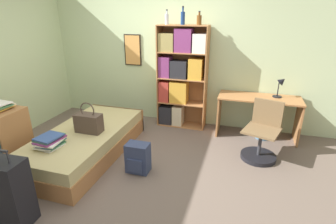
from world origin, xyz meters
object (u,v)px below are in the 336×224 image
at_px(bottle_brown, 183,18).
at_px(bottle_clear, 199,20).
at_px(bed, 87,142).
at_px(desk, 258,109).
at_px(bottle_green, 167,19).
at_px(book_stack_on_bed, 50,141).
at_px(desk_chair, 261,141).
at_px(handbag, 89,123).
at_px(backpack, 138,158).
at_px(suitcase, 7,192).
at_px(waste_bin, 263,130).
at_px(bookcase, 179,75).
at_px(dresser, 4,138).
at_px(desk_lamp, 281,84).

xyz_separation_m(bottle_brown, bottle_clear, (0.27, 0.03, -0.03)).
height_order(bed, desk, desk).
relative_size(bed, bottle_green, 8.77).
xyz_separation_m(bed, book_stack_on_bed, (-0.13, -0.58, 0.28)).
xyz_separation_m(bed, desk_chair, (2.50, 0.66, 0.07)).
bearing_deg(handbag, backpack, -11.73).
relative_size(bed, suitcase, 2.47).
relative_size(book_stack_on_bed, waste_bin, 1.27).
height_order(bed, bookcase, bookcase).
xyz_separation_m(desk_chair, backpack, (-1.58, -0.87, -0.06)).
height_order(bottle_brown, waste_bin, bottle_brown).
relative_size(desk_chair, waste_bin, 2.84).
xyz_separation_m(dresser, desk_lamp, (3.66, 2.04, 0.53)).
height_order(suitcase, desk_lamp, desk_lamp).
height_order(bookcase, bottle_green, bottle_green).
relative_size(suitcase, backpack, 2.07).
bearing_deg(desk_chair, desk_lamp, 72.85).
bearing_deg(book_stack_on_bed, backpack, 19.23).
xyz_separation_m(handbag, bottle_green, (0.72, 1.48, 1.37)).
bearing_deg(bottle_brown, desk, -2.18).
bearing_deg(bed, bottle_clear, 46.97).
height_order(suitcase, dresser, suitcase).
xyz_separation_m(book_stack_on_bed, dresser, (-0.77, 0.00, -0.08)).
bearing_deg(desk, bottle_clear, 175.69).
height_order(desk_chair, backpack, desk_chair).
xyz_separation_m(book_stack_on_bed, desk, (2.58, 1.96, 0.03)).
bearing_deg(handbag, suitcase, -92.29).
bearing_deg(bottle_brown, bottle_green, 178.87).
bearing_deg(suitcase, desk_lamp, 46.97).
bearing_deg(backpack, bottle_brown, 83.84).
relative_size(desk_lamp, waste_bin, 1.20).
bearing_deg(desk_chair, bookcase, 150.81).
relative_size(book_stack_on_bed, bottle_clear, 1.77).
relative_size(desk, backpack, 3.23).
relative_size(bookcase, waste_bin, 6.12).
height_order(dresser, backpack, dresser).
distance_m(bed, bottle_brown, 2.51).
height_order(suitcase, waste_bin, suitcase).
relative_size(bottle_clear, waste_bin, 0.72).
height_order(dresser, desk_lamp, desk_lamp).
xyz_separation_m(suitcase, dresser, (-0.95, 0.86, 0.04)).
relative_size(bottle_green, desk_lamp, 0.67).
bearing_deg(bottle_green, handbag, -116.00).
distance_m(desk, desk_chair, 0.77).
xyz_separation_m(handbag, waste_bin, (2.47, 1.37, -0.40)).
bearing_deg(bed, book_stack_on_bed, -102.88).
relative_size(book_stack_on_bed, desk_chair, 0.45).
relative_size(book_stack_on_bed, desk_lamp, 1.06).
distance_m(handbag, suitcase, 1.41).
bearing_deg(bed, desk_chair, 14.75).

